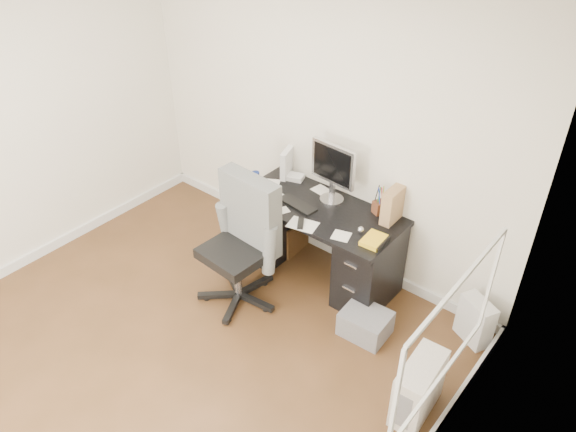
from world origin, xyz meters
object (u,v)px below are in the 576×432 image
(desk, at_px, (319,239))
(keyboard, at_px, (297,204))
(office_chair, at_px, (236,246))
(lcd_monitor, at_px, (333,173))
(wicker_basket, at_px, (285,232))
(pc_tower, at_px, (418,388))

(desk, relative_size, keyboard, 3.98)
(desk, bearing_deg, office_chair, -114.94)
(desk, xyz_separation_m, office_chair, (-0.34, -0.73, 0.20))
(lcd_monitor, height_order, keyboard, lcd_monitor)
(lcd_monitor, relative_size, keyboard, 1.52)
(keyboard, height_order, office_chair, office_chair)
(lcd_monitor, xyz_separation_m, office_chair, (-0.35, -0.90, -0.44))
(lcd_monitor, distance_m, office_chair, 1.06)
(wicker_basket, bearing_deg, pc_tower, -24.56)
(office_chair, xyz_separation_m, pc_tower, (1.82, -0.05, -0.36))
(keyboard, xyz_separation_m, wicker_basket, (-0.33, 0.22, -0.59))
(pc_tower, relative_size, wicker_basket, 1.38)
(lcd_monitor, bearing_deg, pc_tower, -28.70)
(desk, bearing_deg, wicker_basket, 166.35)
(keyboard, height_order, pc_tower, keyboard)
(pc_tower, height_order, wicker_basket, pc_tower)
(office_chair, height_order, wicker_basket, office_chair)
(lcd_monitor, relative_size, office_chair, 0.48)
(lcd_monitor, distance_m, pc_tower, 1.92)
(keyboard, distance_m, wicker_basket, 0.71)
(desk, height_order, wicker_basket, desk)
(lcd_monitor, xyz_separation_m, wicker_basket, (-0.52, -0.04, -0.86))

